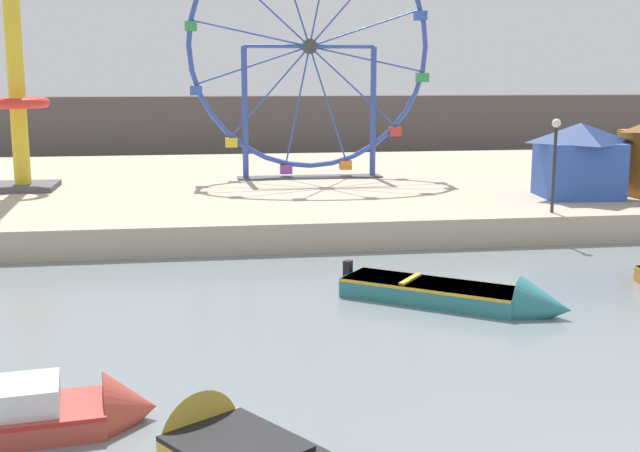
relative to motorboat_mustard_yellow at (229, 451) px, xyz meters
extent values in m
cube|color=#B7A88E|center=(6.58, 27.37, 0.23)|extent=(110.00, 24.90, 1.02)
cube|color=#564C47|center=(6.58, 49.60, 1.92)|extent=(140.00, 3.00, 4.40)
cone|color=gold|center=(-0.67, 0.99, -0.02)|extent=(1.73, 1.55, 1.51)
cube|color=teal|center=(5.70, 8.60, -0.03)|extent=(4.68, 4.03, 0.51)
cube|color=gold|center=(5.70, 8.60, 0.19)|extent=(4.65, 4.02, 0.08)
cone|color=teal|center=(8.09, 6.80, -0.03)|extent=(1.89, 1.91, 1.41)
cube|color=black|center=(3.72, 10.08, 0.34)|extent=(0.30, 0.31, 0.44)
cube|color=gold|center=(5.22, 8.96, 0.26)|extent=(0.89, 1.11, 0.06)
cube|color=#B24238|center=(-3.65, 1.74, -0.07)|extent=(3.41, 1.91, 0.43)
cube|color=#B2231E|center=(-3.65, 1.74, 0.11)|extent=(3.38, 1.93, 0.08)
cone|color=#B24238|center=(-1.62, 2.03, -0.07)|extent=(1.08, 1.51, 1.40)
cube|color=silver|center=(-3.25, 1.80, 0.38)|extent=(1.13, 1.30, 0.46)
torus|color=#334CA8|center=(5.04, 27.19, 6.97)|extent=(11.50, 0.24, 11.50)
cylinder|color=#38383D|center=(5.04, 27.19, 6.97)|extent=(0.70, 0.50, 0.70)
cylinder|color=#334CA8|center=(2.94, 27.19, 8.85)|extent=(4.25, 0.08, 3.82)
cylinder|color=#334CA8|center=(2.28, 27.19, 7.55)|extent=(5.53, 0.08, 1.24)
cube|color=#33934C|center=(-0.47, 27.19, 7.85)|extent=(0.56, 0.48, 0.44)
cylinder|color=#334CA8|center=(2.36, 27.19, 6.09)|extent=(5.38, 0.08, 1.83)
cube|color=#3356B7|center=(-0.31, 27.19, 4.94)|extent=(0.56, 0.48, 0.44)
cylinder|color=#334CA8|center=(3.16, 27.19, 4.87)|extent=(3.82, 0.08, 4.25)
cube|color=yellow|center=(1.28, 27.19, 2.49)|extent=(0.56, 0.48, 0.44)
cylinder|color=#334CA8|center=(4.46, 27.19, 4.21)|extent=(1.24, 0.08, 5.53)
cube|color=purple|center=(3.88, 27.19, 1.18)|extent=(0.56, 0.48, 0.44)
cylinder|color=#334CA8|center=(5.91, 27.19, 4.29)|extent=(1.83, 0.08, 5.38)
cube|color=orange|center=(6.79, 27.19, 1.34)|extent=(0.56, 0.48, 0.44)
cylinder|color=#334CA8|center=(7.13, 27.19, 5.09)|extent=(4.25, 0.08, 3.82)
cube|color=red|center=(9.23, 27.19, 2.93)|extent=(0.56, 0.48, 0.44)
cylinder|color=#334CA8|center=(7.79, 27.19, 6.39)|extent=(5.53, 0.08, 1.24)
cube|color=#33934C|center=(10.55, 27.19, 5.53)|extent=(0.56, 0.48, 0.44)
cylinder|color=#334CA8|center=(7.71, 27.19, 7.84)|extent=(5.38, 0.08, 1.83)
cube|color=#3356B7|center=(10.39, 27.19, 8.44)|extent=(0.56, 0.48, 0.44)
cylinder|color=#334CA8|center=(6.92, 27.19, 9.06)|extent=(3.82, 0.08, 4.25)
cylinder|color=#334CA8|center=(1.94, 27.19, 3.85)|extent=(0.28, 0.28, 6.23)
cylinder|color=#334CA8|center=(8.13, 27.19, 3.85)|extent=(0.28, 0.28, 6.23)
cylinder|color=#334CA8|center=(5.04, 27.19, 6.97)|extent=(6.19, 0.18, 0.18)
cube|color=#4C4C51|center=(5.04, 27.19, 0.78)|extent=(6.99, 1.20, 0.08)
cylinder|color=gold|center=(-7.88, 25.06, 7.52)|extent=(0.70, 0.70, 13.57)
torus|color=red|center=(-7.88, 25.06, 4.48)|extent=(2.64, 2.64, 0.44)
cube|color=#4C4C51|center=(-7.88, 25.06, 0.86)|extent=(2.80, 2.80, 0.24)
cube|color=#3356B7|center=(14.97, 19.30, 1.86)|extent=(3.21, 3.05, 2.24)
pyramid|color=navy|center=(14.97, 19.30, 3.36)|extent=(3.53, 3.35, 0.80)
cylinder|color=#2D2D33|center=(12.33, 15.87, 2.28)|extent=(0.12, 0.12, 3.08)
sphere|color=#F2EACC|center=(12.33, 15.87, 3.96)|extent=(0.32, 0.32, 0.32)
camera|label=1|loc=(-0.37, -11.64, 5.65)|focal=45.68mm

